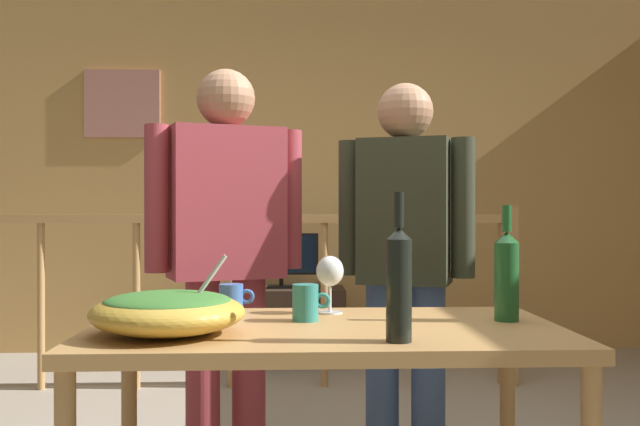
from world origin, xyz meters
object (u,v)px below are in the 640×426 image
(wine_bottle_dark, at_px, (399,281))
(person_standing_left, at_px, (226,240))
(stair_railing, at_px, (273,273))
(mug_blue, at_px, (232,298))
(person_standing_right, at_px, (405,252))
(wine_bottle_green, at_px, (507,274))
(flat_screen_tv, at_px, (281,256))
(mug_teal, at_px, (306,303))
(serving_table, at_px, (325,353))
(tv_console, at_px, (281,324))
(wine_glass, at_px, (330,273))
(salad_bowl, at_px, (168,310))
(framed_picture, at_px, (122,104))

(wine_bottle_dark, xyz_separation_m, person_standing_left, (-0.52, 0.98, 0.06))
(stair_railing, height_order, mug_blue, stair_railing)
(stair_railing, distance_m, person_standing_right, 1.68)
(wine_bottle_green, xyz_separation_m, person_standing_left, (-0.89, 0.66, 0.07))
(flat_screen_tv, relative_size, person_standing_left, 0.33)
(flat_screen_tv, height_order, mug_teal, flat_screen_tv)
(serving_table, xyz_separation_m, mug_blue, (-0.29, 0.29, 0.12))
(wine_bottle_dark, xyz_separation_m, person_standing_right, (0.17, 0.98, 0.01))
(wine_bottle_dark, distance_m, person_standing_left, 1.11)
(mug_blue, distance_m, mug_teal, 0.31)
(mug_teal, bearing_deg, person_standing_left, 114.70)
(tv_console, relative_size, flat_screen_tv, 1.71)
(wine_glass, bearing_deg, salad_bowl, -140.91)
(salad_bowl, xyz_separation_m, person_standing_right, (0.77, 0.85, 0.10))
(stair_railing, height_order, mug_teal, stair_railing)
(tv_console, height_order, flat_screen_tv, flat_screen_tv)
(person_standing_right, bearing_deg, salad_bowl, 67.27)
(salad_bowl, bearing_deg, wine_glass, 39.09)
(stair_railing, bearing_deg, wine_glass, -83.60)
(framed_picture, distance_m, mug_teal, 3.70)
(wine_glass, bearing_deg, tv_console, 93.76)
(wine_bottle_dark, relative_size, mug_teal, 3.30)
(stair_railing, relative_size, person_standing_right, 2.58)
(mug_blue, xyz_separation_m, person_standing_right, (0.63, 0.44, 0.12))
(framed_picture, bearing_deg, serving_table, -68.24)
(stair_railing, distance_m, mug_blue, 2.01)
(serving_table, relative_size, wine_bottle_dark, 3.56)
(wine_glass, distance_m, person_standing_left, 0.62)
(mug_blue, bearing_deg, serving_table, -45.56)
(wine_glass, relative_size, mug_blue, 1.60)
(framed_picture, xyz_separation_m, serving_table, (1.35, -3.39, -1.20))
(serving_table, bearing_deg, wine_bottle_green, 7.13)
(stair_railing, relative_size, serving_table, 3.03)
(tv_console, relative_size, serving_table, 0.68)
(framed_picture, bearing_deg, person_standing_left, -69.26)
(person_standing_left, bearing_deg, flat_screen_tv, -113.86)
(tv_console, xyz_separation_m, salad_bowl, (-0.26, -3.22, 0.55))
(stair_railing, xyz_separation_m, serving_table, (0.20, -2.30, -0.02))
(flat_screen_tv, bearing_deg, mug_teal, -87.91)
(flat_screen_tv, xyz_separation_m, salad_bowl, (-0.26, -3.19, 0.06))
(flat_screen_tv, xyz_separation_m, mug_blue, (-0.13, -2.78, 0.04))
(mug_blue, height_order, mug_teal, mug_teal)
(mug_blue, bearing_deg, wine_bottle_green, -15.25)
(framed_picture, bearing_deg, mug_blue, -71.02)
(salad_bowl, bearing_deg, tv_console, 85.37)
(framed_picture, bearing_deg, tv_console, -13.68)
(framed_picture, bearing_deg, stair_railing, -43.59)
(wine_bottle_green, distance_m, person_standing_right, 0.69)
(flat_screen_tv, distance_m, wine_bottle_green, 3.09)
(framed_picture, distance_m, salad_bowl, 3.78)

